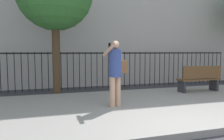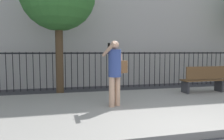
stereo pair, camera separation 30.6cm
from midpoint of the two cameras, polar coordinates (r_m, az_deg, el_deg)
name	(u,v)px [view 2 (the right image)]	position (r m, az deg, el deg)	size (l,w,h in m)	color
ground_plane	(196,140)	(4.45, 23.34, -16.82)	(60.00, 60.00, 0.00)	#333338
sidewalk	(148,106)	(6.23, 10.94, -9.51)	(28.00, 4.40, 0.15)	gray
iron_fence	(115,65)	(9.54, 1.74, 1.33)	(12.03, 0.04, 1.60)	black
pedestrian_on_phone	(115,68)	(5.71, 2.44, 0.43)	(0.73, 0.58, 1.75)	tan
street_bench	(204,79)	(8.39, 24.28, -2.14)	(1.60, 0.45, 0.95)	brown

